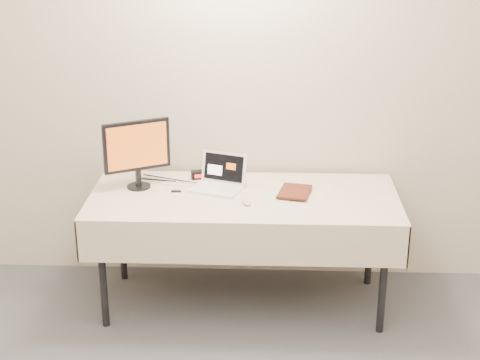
{
  "coord_description": "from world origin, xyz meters",
  "views": [
    {
      "loc": [
        0.14,
        -2.04,
        2.41
      ],
      "look_at": [
        -0.02,
        1.99,
        0.86
      ],
      "focal_mm": 55.0,
      "sensor_mm": 36.0,
      "label": 1
    }
  ],
  "objects_px": {
    "book": "(280,174)",
    "monitor": "(137,149)",
    "laptop": "(220,180)",
    "table": "(244,205)"
  },
  "relations": [
    {
      "from": "book",
      "to": "monitor",
      "type": "bearing_deg",
      "value": -170.89
    },
    {
      "from": "laptop",
      "to": "monitor",
      "type": "relative_size",
      "value": 0.84
    },
    {
      "from": "laptop",
      "to": "book",
      "type": "distance_m",
      "value": 0.38
    },
    {
      "from": "table",
      "to": "monitor",
      "type": "height_order",
      "value": "monitor"
    },
    {
      "from": "monitor",
      "to": "book",
      "type": "xyz_separation_m",
      "value": [
        0.87,
        -0.05,
        -0.13
      ]
    },
    {
      "from": "table",
      "to": "laptop",
      "type": "relative_size",
      "value": 5.19
    },
    {
      "from": "monitor",
      "to": "book",
      "type": "height_order",
      "value": "monitor"
    },
    {
      "from": "monitor",
      "to": "book",
      "type": "bearing_deg",
      "value": -30.65
    },
    {
      "from": "table",
      "to": "book",
      "type": "bearing_deg",
      "value": 15.11
    },
    {
      "from": "laptop",
      "to": "book",
      "type": "relative_size",
      "value": 1.47
    }
  ]
}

